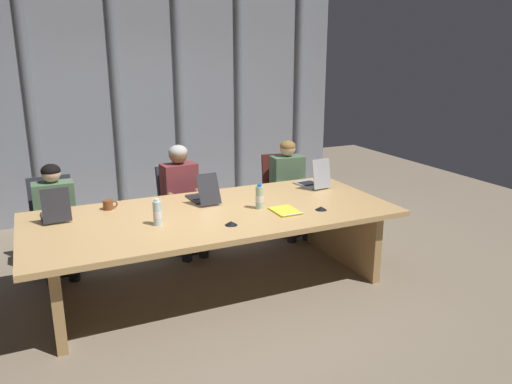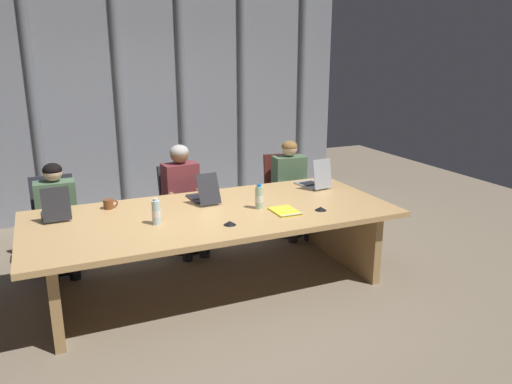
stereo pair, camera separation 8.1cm
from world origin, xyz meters
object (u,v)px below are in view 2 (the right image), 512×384
person_left_mid (184,192)px  laptop_center (315,181)px  person_left_end (57,212)px  coffee_mug_near (109,204)px  conference_mic_middle (230,223)px  person_center (292,183)px  water_bottle_primary (156,213)px  water_bottle_secondary (259,198)px  conference_mic_left_side (321,209)px  office_chair_left_end (58,233)px  laptop_left_mid (203,195)px  office_chair_center (284,203)px  spiral_notepad (285,211)px  office_chair_left_mid (183,217)px  laptop_left_end (56,212)px

person_left_mid → laptop_center: bearing=59.7°
person_left_end → coffee_mug_near: (0.45, -0.48, 0.16)m
conference_mic_middle → person_center: bearing=46.1°
water_bottle_primary → water_bottle_secondary: (0.99, 0.05, 0.00)m
person_left_mid → person_center: 1.34m
coffee_mug_near → conference_mic_left_side: size_ratio=1.24×
office_chair_left_end → water_bottle_secondary: size_ratio=3.86×
person_left_end → water_bottle_primary: size_ratio=4.74×
laptop_left_mid → laptop_center: bearing=-92.7°
office_chair_center → spiral_notepad: (-0.71, -1.40, 0.40)m
water_bottle_secondary → conference_mic_left_side: (0.50, -0.28, -0.09)m
office_chair_left_mid → spiral_notepad: size_ratio=2.99×
conference_mic_middle → water_bottle_secondary: bearing=37.4°
laptop_left_end → spiral_notepad: size_ratio=1.24×
person_center → water_bottle_secondary: bearing=-36.7°
laptop_left_end → person_left_end: (0.02, 0.58, -0.18)m
person_left_end → person_left_mid: (1.31, 0.01, 0.06)m
office_chair_left_mid → laptop_center: bearing=54.9°
laptop_left_end → person_center: bearing=-80.2°
water_bottle_primary → conference_mic_left_side: (1.49, -0.23, -0.09)m
person_left_mid → water_bottle_primary: person_left_mid is taller
office_chair_center → water_bottle_secondary: size_ratio=3.91×
laptop_left_end → water_bottle_primary: laptop_left_end is taller
person_center → conference_mic_middle: person_center is taller
person_left_mid → laptop_left_end: bearing=-72.0°
conference_mic_left_side → spiral_notepad: (-0.33, 0.09, -0.01)m
spiral_notepad → laptop_left_mid: bearing=131.9°
person_center → spiral_notepad: 1.45m
person_center → spiral_notepad: (-0.73, -1.25, 0.11)m
conference_mic_middle → laptop_left_end: bearing=149.7°
office_chair_left_mid → spiral_notepad: 1.58m
office_chair_left_end → office_chair_center: (2.65, 0.00, 0.00)m
laptop_left_end → laptop_left_mid: bearing=-93.1°
laptop_left_mid → conference_mic_middle: bearing=175.9°
person_left_end → laptop_center: bearing=78.0°
laptop_left_end → office_chair_left_mid: (1.35, 0.74, -0.46)m
laptop_center → office_chair_center: 0.88m
laptop_left_end → person_center: size_ratio=0.33×
laptop_center → office_chair_left_mid: (-1.29, 0.75, -0.46)m
conference_mic_left_side → spiral_notepad: bearing=165.4°
laptop_left_end → coffee_mug_near: size_ratio=2.79×
person_center → spiral_notepad: size_ratio=3.72×
office_chair_left_end → laptop_left_mid: bearing=59.0°
laptop_left_mid → conference_mic_left_side: bearing=-132.1°
laptop_center → spiral_notepad: size_ratio=1.37×
laptop_center → person_left_end: (-2.62, 0.59, -0.18)m
water_bottle_secondary → conference_mic_left_side: 0.58m
laptop_center → coffee_mug_near: size_ratio=3.07×
laptop_left_end → office_chair_center: bearing=-76.9°
person_left_end → coffee_mug_near: size_ratio=8.06×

